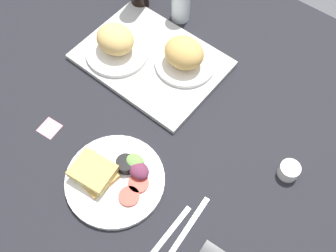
# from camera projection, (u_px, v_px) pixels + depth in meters

# --- Properties ---
(ground_plane) EXTENTS (1.90, 1.50, 0.03)m
(ground_plane) POSITION_uv_depth(u_px,v_px,m) (156.00, 139.00, 1.17)
(ground_plane) COLOR black
(serving_tray) EXTENTS (0.46, 0.34, 0.02)m
(serving_tray) POSITION_uv_depth(u_px,v_px,m) (151.00, 60.00, 1.29)
(serving_tray) COLOR #B2B2AD
(serving_tray) RESTS_ON ground_plane
(bread_plate_near) EXTENTS (0.20, 0.20, 0.10)m
(bread_plate_near) POSITION_uv_depth(u_px,v_px,m) (116.00, 43.00, 1.26)
(bread_plate_near) COLOR white
(bread_plate_near) RESTS_ON serving_tray
(bread_plate_far) EXTENTS (0.19, 0.19, 0.10)m
(bread_plate_far) POSITION_uv_depth(u_px,v_px,m) (184.00, 56.00, 1.24)
(bread_plate_far) COLOR white
(bread_plate_far) RESTS_ON serving_tray
(plate_with_salad) EXTENTS (0.27, 0.27, 0.05)m
(plate_with_salad) POSITION_uv_depth(u_px,v_px,m) (115.00, 177.00, 1.08)
(plate_with_salad) COLOR white
(plate_with_salad) RESTS_ON ground_plane
(drinking_glass) EXTENTS (0.06, 0.06, 0.14)m
(drinking_glass) POSITION_uv_depth(u_px,v_px,m) (181.00, 2.00, 1.34)
(drinking_glass) COLOR silver
(drinking_glass) RESTS_ON ground_plane
(espresso_cup) EXTENTS (0.06, 0.06, 0.04)m
(espresso_cup) POSITION_uv_depth(u_px,v_px,m) (289.00, 171.00, 1.09)
(espresso_cup) COLOR silver
(espresso_cup) RESTS_ON ground_plane
(fork) EXTENTS (0.02, 0.17, 0.01)m
(fork) POSITION_uv_depth(u_px,v_px,m) (169.00, 232.00, 1.02)
(fork) COLOR #B7B7BC
(fork) RESTS_ON ground_plane
(knife) EXTENTS (0.03, 0.19, 0.01)m
(knife) POSITION_uv_depth(u_px,v_px,m) (188.00, 227.00, 1.03)
(knife) COLOR #B7B7BC
(knife) RESTS_ON ground_plane
(sticky_note) EXTENTS (0.06, 0.06, 0.00)m
(sticky_note) POSITION_uv_depth(u_px,v_px,m) (50.00, 128.00, 1.17)
(sticky_note) COLOR pink
(sticky_note) RESTS_ON ground_plane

